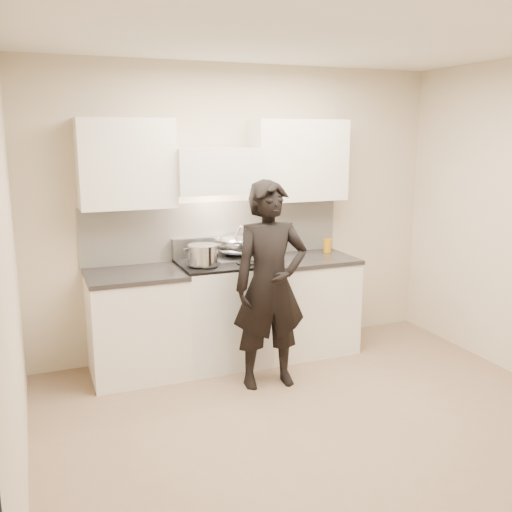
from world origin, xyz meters
The scene contains 11 objects.
ground_plane centered at (0.00, 0.00, 0.00)m, with size 4.00×4.00×0.00m, color #846A55.
room_shell centered at (-0.06, 0.37, 1.60)m, with size 4.04×3.54×2.70m.
stove centered at (-0.30, 1.42, 0.47)m, with size 0.76×0.65×0.96m.
counter_right centered at (0.53, 1.43, 0.46)m, with size 0.92×0.67×0.92m.
counter_left centered at (-1.08, 1.43, 0.46)m, with size 0.82×0.67×0.92m.
wok centered at (-0.10, 1.57, 1.07)m, with size 0.42×0.51×0.33m.
stock_pot centered at (-0.50, 1.33, 1.05)m, with size 0.36×0.32×0.17m.
utensil_crock centered at (0.25, 1.62, 1.02)m, with size 0.13×0.13×0.34m.
spice_jar centered at (0.34, 1.58, 0.97)m, with size 0.04×0.04×0.09m.
oil_glass centered at (0.85, 1.56, 0.99)m, with size 0.08×0.08×0.13m.
person centered at (-0.09, 0.82, 0.86)m, with size 0.63×0.41×1.72m, color black.
Camera 1 is at (-1.86, -3.32, 2.07)m, focal length 40.00 mm.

